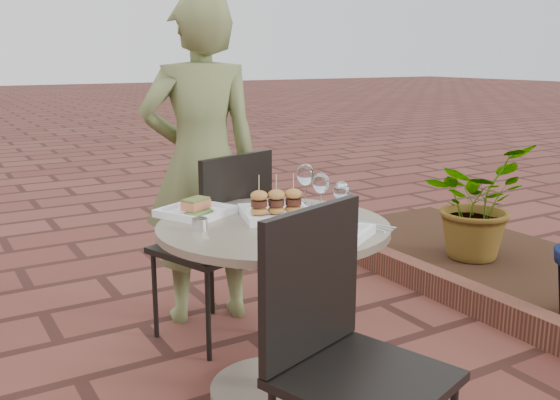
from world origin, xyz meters
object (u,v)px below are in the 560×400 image
cafe_table (273,284)px  plate_tuna (327,233)px  chair_near (339,338)px  chair_far (222,232)px  plate_salmon (196,210)px  diner (202,163)px  plate_sliders (276,208)px

cafe_table → plate_tuna: size_ratio=2.42×
cafe_table → chair_near: bearing=-102.9°
chair_far → plate_salmon: chair_far is taller
plate_salmon → plate_tuna: (0.27, -0.54, -0.00)m
chair_far → plate_tuna: (0.03, -0.82, 0.20)m
chair_far → plate_salmon: (-0.25, -0.28, 0.20)m
chair_near → diner: (0.23, 1.52, 0.28)m
diner → plate_sliders: bearing=100.6°
cafe_table → diner: (0.09, 0.88, 0.35)m
plate_sliders → chair_near: bearing=-106.0°
cafe_table → plate_sliders: plate_sliders is taller
chair_near → plate_tuna: chair_near is taller
chair_far → plate_sliders: bearing=73.2°
plate_sliders → plate_tuna: 0.34m
diner → plate_tuna: size_ratio=4.46×
chair_far → diner: (0.05, 0.32, 0.28)m
chair_far → diner: diner is taller
chair_near → diner: bearing=62.9°
plate_salmon → plate_tuna: plate_salmon is taller
plate_sliders → plate_tuna: bearing=-88.5°
cafe_table → plate_salmon: bearing=126.0°
chair_near → plate_tuna: (0.22, 0.38, 0.20)m
chair_far → plate_sliders: chair_far is taller
chair_near → plate_salmon: size_ratio=2.76×
chair_far → plate_salmon: 0.42m
plate_sliders → diner: bearing=88.0°
cafe_table → plate_sliders: 0.30m
plate_salmon → plate_sliders: bearing=-36.7°
chair_near → plate_tuna: 0.48m
cafe_table → plate_salmon: (-0.20, 0.28, 0.27)m
cafe_table → chair_far: bearing=85.5°
cafe_table → chair_near: 0.66m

